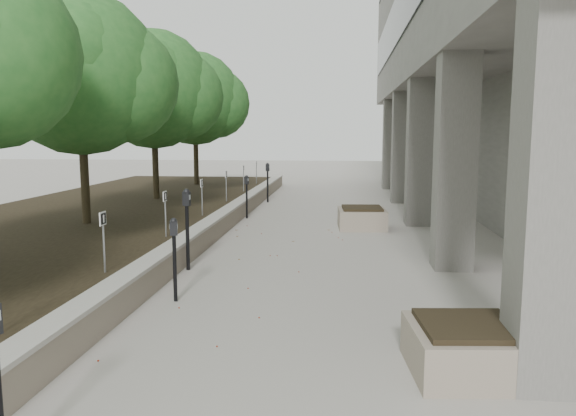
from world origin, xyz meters
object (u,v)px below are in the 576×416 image
at_px(crabapple_tree_3, 81,108).
at_px(crabapple_tree_5, 195,118).
at_px(planter_front, 467,348).
at_px(parking_meter_2, 175,260).
at_px(parking_meter_5, 268,183).
at_px(crabapple_tree_4, 154,115).
at_px(planter_back, 362,218).
at_px(parking_meter_3, 187,230).
at_px(parking_meter_4, 247,197).

distance_m(crabapple_tree_3, crabapple_tree_5, 10.00).
bearing_deg(crabapple_tree_3, planter_front, -42.09).
height_order(crabapple_tree_5, parking_meter_2, crabapple_tree_5).
height_order(crabapple_tree_3, parking_meter_5, crabapple_tree_3).
bearing_deg(crabapple_tree_4, parking_meter_2, -69.42).
height_order(crabapple_tree_4, planter_back, crabapple_tree_4).
bearing_deg(parking_meter_3, planter_front, -35.03).
height_order(crabapple_tree_5, planter_back, crabapple_tree_5).
bearing_deg(planter_front, crabapple_tree_3, 137.91).
distance_m(planter_front, planter_back, 9.06).
relative_size(crabapple_tree_3, planter_back, 4.37).
bearing_deg(crabapple_tree_5, parking_meter_5, -36.87).
height_order(parking_meter_5, planter_back, parking_meter_5).
relative_size(crabapple_tree_4, crabapple_tree_5, 1.00).
distance_m(crabapple_tree_5, parking_meter_2, 15.24).
distance_m(crabapple_tree_4, parking_meter_2, 10.54).
xyz_separation_m(crabapple_tree_4, planter_back, (6.63, -2.76, -2.83)).
height_order(parking_meter_3, parking_meter_5, parking_meter_3).
xyz_separation_m(crabapple_tree_3, parking_meter_4, (3.25, 3.65, -2.47)).
distance_m(parking_meter_2, parking_meter_4, 8.26).
bearing_deg(parking_meter_2, planter_front, -42.37).
relative_size(parking_meter_5, planter_back, 1.17).
xyz_separation_m(planter_front, planter_back, (-0.87, 9.02, 0.01)).
bearing_deg(crabapple_tree_4, parking_meter_3, -67.02).
relative_size(parking_meter_2, planter_back, 1.04).
xyz_separation_m(parking_meter_2, parking_meter_4, (-0.35, 8.25, 0.00)).
xyz_separation_m(crabapple_tree_3, parking_meter_3, (3.25, -2.67, -2.35)).
bearing_deg(parking_meter_3, parking_meter_4, 99.01).
relative_size(parking_meter_2, parking_meter_3, 0.84).
bearing_deg(parking_meter_5, parking_meter_4, -80.31).
bearing_deg(parking_meter_3, parking_meter_5, 98.46).
bearing_deg(planter_back, parking_meter_4, 157.34).
bearing_deg(parking_meter_3, crabapple_tree_3, 149.65).
bearing_deg(parking_meter_2, crabapple_tree_3, 114.92).
relative_size(crabapple_tree_3, planter_front, 4.53).
distance_m(crabapple_tree_3, planter_front, 10.50).
xyz_separation_m(crabapple_tree_4, planter_front, (7.50, -11.77, -2.84)).
distance_m(crabapple_tree_3, crabapple_tree_4, 5.00).
distance_m(parking_meter_2, planter_back, 7.49).
distance_m(parking_meter_2, planter_front, 4.48).
xyz_separation_m(parking_meter_3, planter_front, (4.25, -4.11, -0.49)).
relative_size(crabapple_tree_5, parking_meter_5, 3.75).
bearing_deg(crabapple_tree_3, parking_meter_4, 48.35).
bearing_deg(crabapple_tree_3, crabapple_tree_4, 90.00).
height_order(crabapple_tree_3, parking_meter_2, crabapple_tree_3).
bearing_deg(parking_meter_5, parking_meter_2, -77.65).
bearing_deg(planter_front, crabapple_tree_4, 122.50).
bearing_deg(crabapple_tree_3, crabapple_tree_5, 90.00).
xyz_separation_m(crabapple_tree_4, parking_meter_5, (3.35, 2.49, -2.39)).
xyz_separation_m(crabapple_tree_4, parking_meter_2, (3.60, -9.60, -2.47)).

